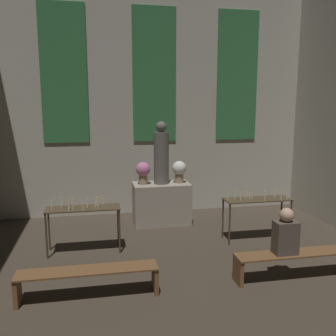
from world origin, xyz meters
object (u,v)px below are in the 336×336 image
object	(u,v)px
candle_rack_left	(83,214)
candle_rack_right	(257,204)
pew_back_right	(296,259)
pew_back_left	(88,277)
statue	(161,155)
altar	(161,203)
flower_vase_right	(179,170)
flower_vase_left	(143,171)
person_seated	(286,233)

from	to	relation	value
candle_rack_left	candle_rack_right	distance (m)	3.42
pew_back_right	pew_back_left	bearing A→B (deg)	180.00
statue	candle_rack_left	world-z (taller)	statue
altar	flower_vase_right	bearing A→B (deg)	0.00
pew_back_left	flower_vase_left	bearing A→B (deg)	69.23
candle_rack_right	pew_back_left	distance (m)	3.76
statue	candle_rack_right	world-z (taller)	statue
flower_vase_right	person_seated	world-z (taller)	flower_vase_right
altar	statue	distance (m)	1.12
pew_back_left	person_seated	bearing A→B (deg)	-0.00
pew_back_left	pew_back_right	world-z (taller)	same
altar	person_seated	distance (m)	3.45
candle_rack_left	person_seated	distance (m)	3.57
person_seated	altar	bearing A→B (deg)	114.12
flower_vase_right	pew_back_right	size ratio (longest dim) A/B	0.25
statue	flower_vase_right	xyz separation A→B (m)	(0.42, 0.00, -0.35)
candle_rack_left	pew_back_left	distance (m)	1.79
flower_vase_right	pew_back_left	world-z (taller)	flower_vase_right
statue	person_seated	distance (m)	3.54
candle_rack_right	pew_back_right	xyz separation A→B (m)	(-0.10, -1.73, -0.42)
pew_back_left	person_seated	size ratio (longest dim) A/B	2.70
altar	candle_rack_right	bearing A→B (deg)	-39.52
candle_rack_left	pew_back_right	distance (m)	3.77
statue	flower_vase_left	world-z (taller)	statue
altar	pew_back_right	bearing A→B (deg)	-62.89
statue	pew_back_left	bearing A→B (deg)	-117.11
flower_vase_right	person_seated	distance (m)	3.33
flower_vase_left	flower_vase_right	world-z (taller)	same
statue	candle_rack_left	xyz separation A→B (m)	(-1.71, -1.41, -0.85)
candle_rack_left	pew_back_right	world-z (taller)	candle_rack_left
pew_back_left	pew_back_right	bearing A→B (deg)	0.00
altar	pew_back_right	xyz separation A→B (m)	(1.61, -3.14, -0.15)
flower_vase_left	pew_back_right	size ratio (longest dim) A/B	0.25
candle_rack_left	altar	bearing A→B (deg)	39.45
candle_rack_left	pew_back_right	size ratio (longest dim) A/B	0.68
altar	pew_back_left	world-z (taller)	altar
flower_vase_right	candle_rack_right	bearing A→B (deg)	-47.49
altar	pew_back_right	distance (m)	3.53
candle_rack_left	pew_back_left	world-z (taller)	candle_rack_left
altar	candle_rack_right	distance (m)	2.23
flower_vase_left	statue	bearing A→B (deg)	0.00
statue	person_seated	bearing A→B (deg)	-65.88
flower_vase_right	person_seated	xyz separation A→B (m)	(0.99, -3.14, -0.48)
person_seated	pew_back_left	bearing A→B (deg)	180.00
candle_rack_left	person_seated	bearing A→B (deg)	-29.04
statue	flower_vase_left	xyz separation A→B (m)	(-0.42, 0.00, -0.35)
statue	flower_vase_right	bearing A→B (deg)	0.00
statue	pew_back_left	xyz separation A→B (m)	(-1.61, -3.14, -1.27)
person_seated	statue	bearing A→B (deg)	114.12
flower_vase_right	altar	bearing A→B (deg)	-180.00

